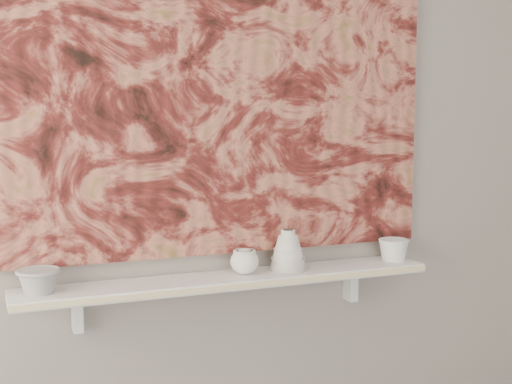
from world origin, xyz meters
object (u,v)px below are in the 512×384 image
painting (221,90)px  bowl_grey (39,281)px  cup_cream (244,261)px  bell_vessel (288,250)px  bowl_white (394,250)px  shelf (230,280)px

painting → bowl_grey: 0.84m
cup_cream → bell_vessel: bell_vessel is taller
bowl_white → bowl_grey: bearing=180.0°
painting → bowl_white: (0.63, -0.08, -0.57)m
painting → cup_cream: size_ratio=15.93×
shelf → painting: (0.00, 0.08, 0.62)m
shelf → bell_vessel: bell_vessel is taller
painting → bowl_grey: bearing=-172.5°
bowl_grey → bell_vessel: 0.82m
painting → cup_cream: 0.57m
bell_vessel → bowl_white: 0.42m
bell_vessel → bowl_grey: bearing=180.0°
bell_vessel → bowl_white: (0.42, 0.00, -0.03)m
bowl_grey → shelf: bearing=0.0°
painting → bowl_white: bearing=-7.3°
bowl_grey → bell_vessel: (0.82, 0.00, 0.03)m
painting → cup_cream: (0.05, -0.08, -0.57)m
bell_vessel → cup_cream: bearing=180.0°
bowl_grey → bowl_white: 1.24m
cup_cream → shelf: bearing=180.0°
shelf → painting: painting is taller
shelf → cup_cream: bearing=0.0°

